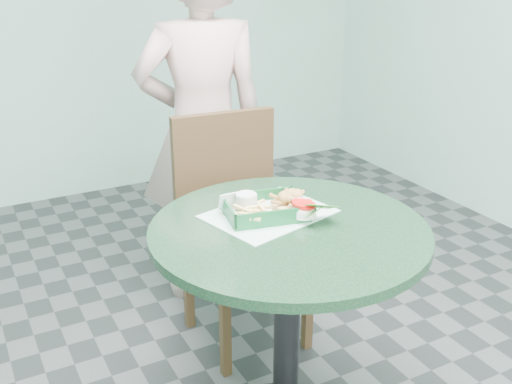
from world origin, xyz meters
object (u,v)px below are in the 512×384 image
crab_sandwich (289,202)px  sauce_ramekin (246,206)px  cafe_table (288,283)px  diner_person (202,121)px  food_basket (265,217)px  dining_chair (236,214)px

crab_sandwich → sauce_ramekin: size_ratio=1.82×
cafe_table → diner_person: size_ratio=0.50×
cafe_table → food_basket: bearing=104.5°
cafe_table → crab_sandwich: (0.06, 0.09, 0.22)m
cafe_table → diner_person: (0.15, 0.98, 0.25)m
crab_sandwich → sauce_ramekin: bearing=166.6°
dining_chair → food_basket: size_ratio=3.90×
dining_chair → diner_person: diner_person is taller
diner_person → dining_chair: bearing=100.7°
dining_chair → cafe_table: bearing=-97.5°
dining_chair → crab_sandwich: (-0.08, -0.54, 0.27)m
crab_sandwich → food_basket: bearing=177.0°
diner_person → food_basket: size_ratio=6.99×
diner_person → food_basket: diner_person is taller
diner_person → food_basket: bearing=91.8°
food_basket → crab_sandwich: size_ratio=1.99×
dining_chair → food_basket: bearing=-102.3°
diner_person → sauce_ramekin: diner_person is taller
cafe_table → crab_sandwich: size_ratio=6.92×
diner_person → food_basket: 0.90m
sauce_ramekin → cafe_table: bearing=-58.5°
food_basket → cafe_table: bearing=-75.5°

